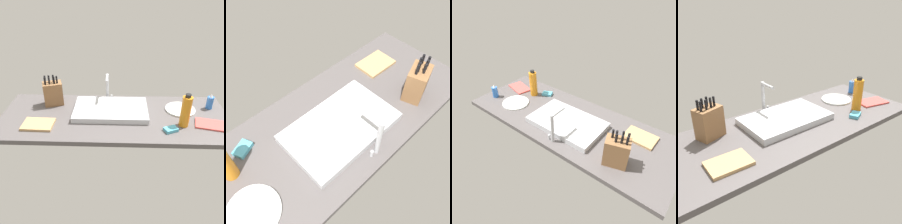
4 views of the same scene
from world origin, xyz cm
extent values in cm
cube|color=#514C4C|center=(0.00, 0.00, 1.75)|extent=(171.78, 65.97, 3.50)
cube|color=#B7BABF|center=(-3.07, 5.35, 5.63)|extent=(55.98, 34.72, 4.26)
cylinder|color=#B7BABF|center=(-6.65, 26.36, 14.83)|extent=(2.40, 2.40, 22.67)
cylinder|color=#B7BABF|center=(-6.65, 20.14, 25.17)|extent=(2.00, 12.42, 2.00)
cylinder|color=#B7BABF|center=(-3.15, 26.36, 5.50)|extent=(1.60, 1.60, 4.00)
cube|color=brown|center=(-49.77, 16.89, 12.84)|extent=(17.15, 14.17, 18.68)
cylinder|color=black|center=(-54.12, 14.05, 25.08)|extent=(1.76, 1.76, 5.80)
cylinder|color=black|center=(-54.80, 17.02, 25.08)|extent=(1.76, 1.76, 5.80)
cylinder|color=black|center=(-50.93, 14.53, 25.08)|extent=(1.76, 1.76, 5.80)
cylinder|color=black|center=(-51.95, 17.89, 25.08)|extent=(1.76, 1.76, 5.80)
cylinder|color=black|center=(-47.63, 16.21, 25.08)|extent=(1.76, 1.76, 5.80)
cylinder|color=black|center=(-48.82, 18.91, 25.08)|extent=(1.76, 1.76, 5.80)
cylinder|color=black|center=(-45.48, 16.67, 25.08)|extent=(1.76, 1.76, 5.80)
cube|color=tan|center=(-53.81, -14.87, 4.40)|extent=(22.07, 16.10, 1.80)
cylinder|color=blue|center=(74.62, 13.99, 8.47)|extent=(5.09, 5.09, 9.95)
cone|color=silver|center=(74.62, 13.99, 14.85)|extent=(2.80, 2.80, 2.80)
cylinder|color=orange|center=(49.25, -11.14, 14.74)|extent=(6.84, 6.84, 22.49)
cylinder|color=black|center=(49.25, -11.14, 27.09)|extent=(3.76, 3.76, 2.20)
cylinder|color=silver|center=(51.32, 10.14, 4.10)|extent=(23.13, 23.13, 1.20)
cube|color=#CC4C47|center=(69.37, -10.78, 4.10)|extent=(25.01, 18.36, 1.20)
cube|color=#4CA3BC|center=(39.12, -18.42, 4.70)|extent=(10.65, 9.11, 2.40)
camera|label=1|loc=(3.51, -156.90, 101.29)|focal=39.21mm
camera|label=2|loc=(48.52, 57.14, 109.95)|focal=40.31mm
camera|label=3|loc=(-80.91, 107.11, 106.90)|focal=33.90mm
camera|label=4|loc=(-93.57, -114.03, 79.83)|focal=40.60mm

